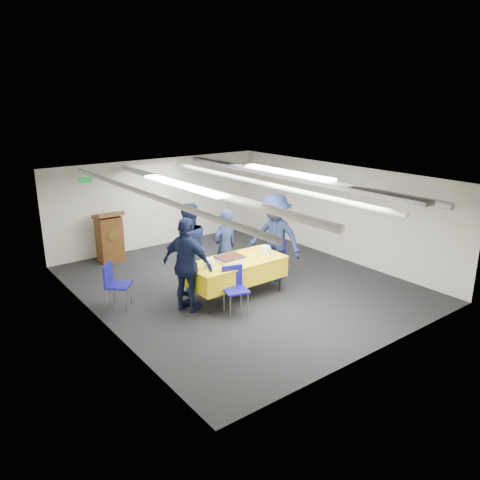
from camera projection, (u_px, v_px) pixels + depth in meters
The scene contains 14 objects.
ground at pixel (239, 284), 9.99m from camera, with size 7.00×7.00×0.00m, color black.
room_shell at pixel (231, 197), 9.82m from camera, with size 6.00×7.00×2.30m.
serving_table at pixel (236, 270), 9.20m from camera, with size 1.97×0.93×0.77m.
sheet_cake at pixel (230, 258), 9.09m from camera, with size 0.54×0.42×0.09m.
plate_stack_left at pixel (209, 264), 8.70m from camera, with size 0.21×0.21×0.18m.
plate_stack_right at pixel (265, 250), 9.49m from camera, with size 0.24×0.24×0.16m.
podium at pixel (109, 236), 11.21m from camera, with size 0.62×0.53×1.25m.
chair_near at pixel (234, 285), 8.57m from camera, with size 0.52×0.52×0.87m.
chair_right at pixel (276, 253), 10.28m from camera, with size 0.45×0.45×0.87m.
chair_left at pixel (114, 281), 8.73m from camera, with size 0.59×0.59×0.87m.
sailor_a at pixel (225, 248), 9.68m from camera, with size 0.60×0.39×1.65m, color black.
sailor_b at pixel (188, 249), 9.30m from camera, with size 0.90×0.70×1.86m, color black.
sailor_c at pixel (187, 265), 8.51m from camera, with size 1.04×0.43×1.78m, color black.
sailor_d at pixel (275, 238), 9.97m from camera, with size 1.22×0.70×1.89m, color black.
Camera 1 is at (-5.59, -7.40, 3.84)m, focal length 35.00 mm.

